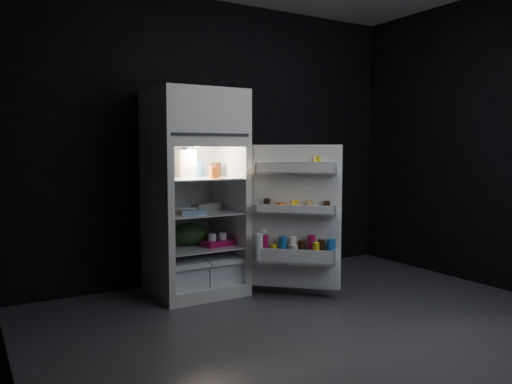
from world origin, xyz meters
TOP-DOWN VIEW (x-y plane):
  - floor at (0.00, 0.00)m, footprint 4.00×3.40m
  - wall_back at (0.00, 1.70)m, footprint 4.00×0.00m
  - wall_left at (-2.00, 0.00)m, footprint 0.00×3.40m
  - wall_right at (2.00, 0.00)m, footprint 0.00×3.40m
  - refrigerator at (-0.44, 1.32)m, footprint 0.76×0.71m
  - fridge_door at (0.22, 0.69)m, footprint 0.66×0.63m
  - milk_jug at (-0.50, 1.35)m, footprint 0.15×0.15m
  - mayo_jar at (-0.38, 1.38)m, footprint 0.13×0.13m
  - jam_jar at (-0.21, 1.33)m, footprint 0.12×0.12m
  - amber_bottle at (-0.71, 1.35)m, footprint 0.09×0.09m
  - small_carton at (-0.33, 1.13)m, footprint 0.08×0.06m
  - egg_carton at (-0.37, 1.25)m, footprint 0.27×0.19m
  - pie at (-0.52, 1.33)m, footprint 0.38×0.38m
  - flat_package at (-0.54, 1.09)m, footprint 0.22×0.16m
  - wrapped_pkg at (-0.21, 1.40)m, footprint 0.16×0.15m
  - produce_bag at (-0.48, 1.33)m, footprint 0.40×0.38m
  - yogurt_tray at (-0.27, 1.17)m, footprint 0.31×0.20m
  - small_can_red at (-0.31, 1.48)m, footprint 0.09×0.09m
  - small_can_silver at (-0.16, 1.44)m, footprint 0.09×0.09m

SIDE VIEW (x-z plane):
  - floor at x=0.00m, z-range 0.00..0.00m
  - yogurt_tray at x=-0.27m, z-range 0.43..0.48m
  - small_can_red at x=-0.31m, z-range 0.43..0.52m
  - small_can_silver at x=-0.16m, z-range 0.43..0.52m
  - produce_bag at x=-0.48m, z-range 0.43..0.62m
  - fridge_door at x=0.22m, z-range 0.07..1.29m
  - pie at x=-0.52m, z-range 0.73..0.77m
  - flat_package at x=-0.54m, z-range 0.73..0.77m
  - wrapped_pkg at x=-0.21m, z-range 0.73..0.78m
  - egg_carton at x=-0.37m, z-range 0.73..0.80m
  - refrigerator at x=-0.44m, z-range 0.07..1.85m
  - small_carton at x=-0.33m, z-range 1.03..1.13m
  - jam_jar at x=-0.21m, z-range 1.03..1.16m
  - mayo_jar at x=-0.38m, z-range 1.03..1.17m
  - amber_bottle at x=-0.71m, z-range 1.03..1.25m
  - milk_jug at x=-0.50m, z-range 1.03..1.27m
  - wall_back at x=0.00m, z-range 0.00..2.70m
  - wall_left at x=-2.00m, z-range 0.00..2.70m
  - wall_right at x=2.00m, z-range 0.00..2.70m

